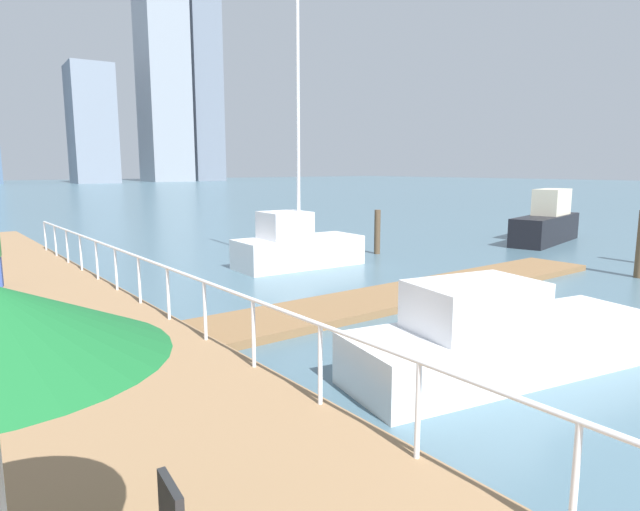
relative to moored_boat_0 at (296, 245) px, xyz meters
The scene contains 10 objects.
ground_plane 5.44m from the moored_boat_0, 130.03° to the left, with size 300.00×300.00×0.00m, color #476675.
floating_dock 5.53m from the moored_boat_0, 88.46° to the right, with size 14.22×2.00×0.18m, color olive.
boardwalk_railing 9.39m from the moored_boat_0, 134.86° to the right, with size 0.06×26.47×1.08m.
dock_piling_0 4.21m from the moored_boat_0, ahead, with size 0.24×0.24×1.75m, color brown.
moored_boat_0 is the anchor object (origin of this frame).
moored_boat_1 10.55m from the moored_boat_0, 106.40° to the right, with size 5.91×2.78×1.61m.
moored_boat_2 12.84m from the moored_boat_0, ahead, with size 5.68×2.58×2.43m.
skyline_tower_3 115.42m from the moored_boat_0, 77.96° to the left, with size 8.94×10.87×25.52m, color gray.
skyline_tower_4 128.39m from the moored_boat_0, 69.97° to the left, with size 10.35×9.92×71.47m, color #8C939E.
skyline_tower_5 131.32m from the moored_boat_0, 65.79° to the left, with size 8.17×9.32×46.28m, color slate.
Camera 1 is at (-7.14, 0.75, 3.39)m, focal length 30.35 mm.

